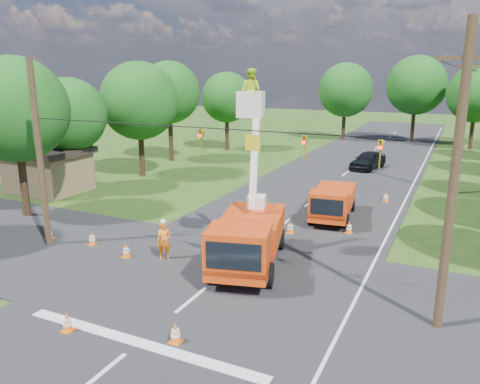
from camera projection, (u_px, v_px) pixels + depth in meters
The scene contains 31 objects.
ground at pixel (330, 187), 35.15m from camera, with size 140.00×140.00×0.00m, color #1E4615.
road_main at pixel (330, 187), 35.15m from camera, with size 12.00×100.00×0.06m, color black.
road_cross at pixel (217, 280), 19.42m from camera, with size 56.00×10.00×0.07m, color black.
stop_bar at pixel (139, 344), 14.88m from camera, with size 9.00×0.45×0.02m, color silver.
edge_line at pixel (408, 195), 32.82m from camera, with size 0.12×90.00×0.02m, color silver.
bucket_truck at pixel (248, 227), 20.41m from camera, with size 4.05×7.09×8.54m.
second_truck at pixel (333, 201), 27.22m from camera, with size 2.71×5.69×2.06m.
ground_worker at pixel (164, 241), 21.34m from camera, with size 0.66×0.43×1.82m, color orange.
distant_car at pixel (368, 160), 41.38m from camera, with size 1.87×4.66×1.59m, color black.
traffic_cone_0 at pixel (67, 322), 15.49m from camera, with size 0.38×0.38×0.71m.
traffic_cone_1 at pixel (175, 333), 14.83m from camera, with size 0.38×0.38×0.71m.
traffic_cone_2 at pixel (290, 227), 24.93m from camera, with size 0.38×0.38×0.71m.
traffic_cone_3 at pixel (349, 227), 24.92m from camera, with size 0.38×0.38×0.71m.
traffic_cone_4 at pixel (126, 250), 21.68m from camera, with size 0.38×0.38×0.71m.
traffic_cone_5 at pixel (92, 238), 23.26m from camera, with size 0.38×0.38×0.71m.
traffic_cone_6 at pixel (49, 233), 24.06m from camera, with size 0.38×0.38×0.71m.
traffic_cone_7 at pixel (386, 197), 30.98m from camera, with size 0.38×0.38×0.71m.
pole_right_near at pixel (454, 180), 14.60m from camera, with size 1.80×0.30×10.00m.
pole_right_mid at pixel (463, 121), 32.08m from camera, with size 1.80×0.30×10.00m.
pole_right_far at pixel (465, 104), 49.56m from camera, with size 1.80×0.30×10.00m.
pole_left at pixel (40, 156), 22.25m from camera, with size 0.30×0.30×9.00m.
signal_span at pixel (268, 143), 17.02m from camera, with size 18.00×0.29×1.07m.
shed at pixel (48, 169), 33.51m from camera, with size 5.50×4.50×3.15m.
tree_left_b at pixel (15, 110), 26.51m from camera, with size 6.00×6.00×9.32m.
tree_left_c at pixel (69, 115), 32.80m from camera, with size 5.20×5.20×8.06m.
tree_left_d at pixel (139, 101), 37.25m from camera, with size 6.20×6.20×9.24m.
tree_left_e at pixel (169, 92), 44.03m from camera, with size 5.80×5.80×9.41m.
tree_left_f at pixel (227, 98), 50.39m from camera, with size 5.40×5.40×8.40m.
tree_far_a at pixel (346, 90), 57.54m from camera, with size 6.60×6.60×9.50m.
tree_far_b at pixel (416, 85), 55.80m from camera, with size 7.00×7.00×10.32m.
tree_far_c at pixel (476, 94), 50.66m from camera, with size 6.20×6.20×9.18m.
Camera 1 is at (8.58, -13.73, 8.41)m, focal length 35.00 mm.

